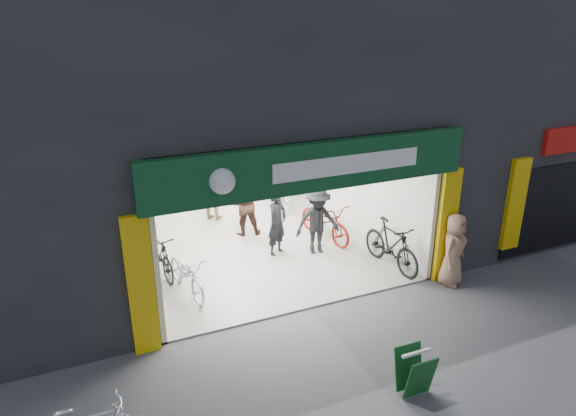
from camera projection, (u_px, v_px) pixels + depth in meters
ground at (310, 309)px, 10.44m from camera, size 60.00×60.00×0.00m
building at (260, 66)px, 13.48m from camera, size 17.00×10.27×8.00m
bike_left_front at (187, 274)px, 10.87m from camera, size 0.89×1.83×0.92m
bike_left_midfront at (159, 254)px, 11.60m from camera, size 0.74×1.81×1.06m
bike_left_midback at (144, 222)px, 13.49m from camera, size 0.79×1.82×0.93m
bike_left_back at (135, 201)px, 14.78m from camera, size 0.74×1.84×1.07m
bike_right_front at (391, 245)px, 11.90m from camera, size 0.68×1.98×1.17m
bike_right_mid at (325, 221)px, 13.43m from camera, size 1.03×2.09×1.05m
bike_right_back at (283, 188)px, 15.68m from camera, size 0.91×2.03×1.18m
customer_a at (277, 223)px, 12.47m from camera, size 0.74×0.67×1.69m
customer_b at (244, 204)px, 13.57m from camera, size 0.99×0.84×1.79m
customer_c at (317, 222)px, 12.50m from camera, size 1.17×0.74×1.73m
customer_d at (213, 191)px, 14.51m from camera, size 1.06×1.03×1.79m
pedestrian_near at (453, 250)px, 11.13m from camera, size 0.96×0.86×1.65m
sandwich_board at (414, 371)px, 8.00m from camera, size 0.51×0.51×0.75m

